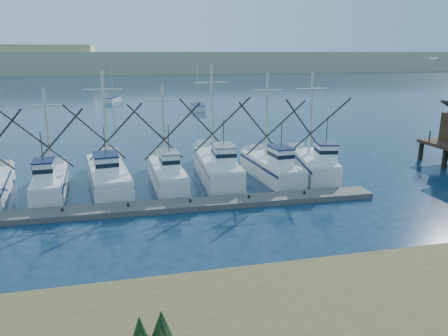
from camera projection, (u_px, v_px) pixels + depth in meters
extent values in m
plane|color=#0C2036|center=(301.00, 242.00, 23.52)|extent=(500.00, 500.00, 0.00)
cube|color=#5C5753|center=(175.00, 206.00, 28.55)|extent=(27.54, 2.38, 0.37)
cube|color=tan|center=(136.00, 62.00, 219.63)|extent=(360.00, 60.00, 10.00)
cube|color=silver|center=(50.00, 186.00, 30.98)|extent=(2.40, 7.06, 1.44)
cube|color=white|center=(44.00, 173.00, 28.92)|extent=(1.28, 1.76, 1.50)
cylinder|color=#B7B2A8|center=(47.00, 131.00, 31.13)|extent=(0.22, 0.22, 6.07)
cube|color=silver|center=(108.00, 178.00, 32.89)|extent=(3.62, 9.41, 1.53)
cube|color=white|center=(106.00, 166.00, 30.29)|extent=(1.75, 2.40, 1.50)
cylinder|color=#B7B2A8|center=(105.00, 118.00, 33.26)|extent=(0.22, 0.22, 7.09)
cube|color=silver|center=(167.00, 176.00, 33.21)|extent=(2.37, 7.86, 1.53)
cube|color=white|center=(169.00, 163.00, 30.95)|extent=(1.28, 1.94, 1.50)
cylinder|color=#B7B2A8|center=(163.00, 124.00, 33.48)|extent=(0.22, 0.22, 6.07)
cube|color=silver|center=(217.00, 169.00, 34.82)|extent=(2.93, 9.44, 1.74)
cube|color=white|center=(223.00, 156.00, 32.15)|extent=(1.57, 2.34, 1.50)
cylinder|color=#B7B2A8|center=(212.00, 110.00, 35.16)|extent=(0.22, 0.22, 7.29)
cube|color=silver|center=(271.00, 170.00, 35.28)|extent=(2.94, 8.30, 1.44)
cube|color=white|center=(281.00, 158.00, 32.94)|extent=(1.49, 2.09, 1.50)
cylinder|color=#B7B2A8|center=(267.00, 116.00, 35.51)|extent=(0.22, 0.22, 6.88)
cube|color=silver|center=(314.00, 167.00, 35.53)|extent=(3.52, 7.36, 1.64)
cube|color=white|center=(325.00, 154.00, 33.43)|extent=(1.64, 1.93, 1.50)
cylinder|color=#B7B2A8|center=(311.00, 114.00, 35.58)|extent=(0.22, 0.22, 6.77)
cube|color=silver|center=(198.00, 107.00, 77.29)|extent=(2.19, 5.84, 0.90)
cylinder|color=#B7B2A8|center=(197.00, 84.00, 76.53)|extent=(0.12, 0.12, 7.20)
cube|color=silver|center=(113.00, 100.00, 89.81)|extent=(3.54, 6.07, 0.90)
cylinder|color=#B7B2A8|center=(112.00, 79.00, 89.04)|extent=(0.12, 0.12, 7.20)
sphere|color=white|center=(431.00, 59.00, 32.89)|extent=(0.20, 0.20, 0.20)
cube|color=white|center=(427.00, 58.00, 32.82)|extent=(0.51, 0.12, 0.14)
cube|color=white|center=(435.00, 58.00, 32.96)|extent=(0.51, 0.12, 0.14)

